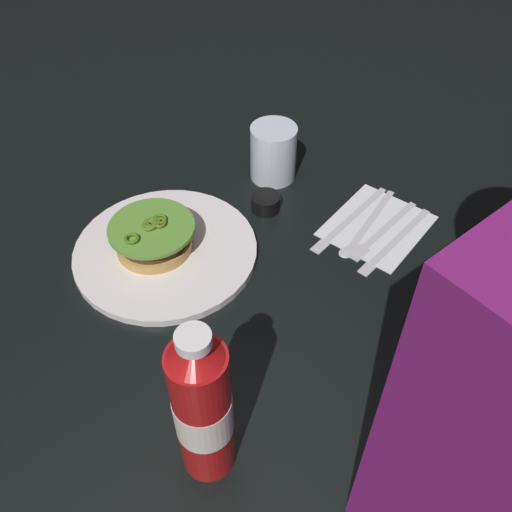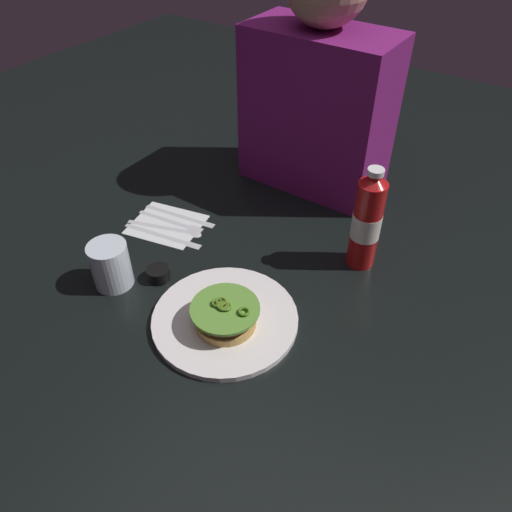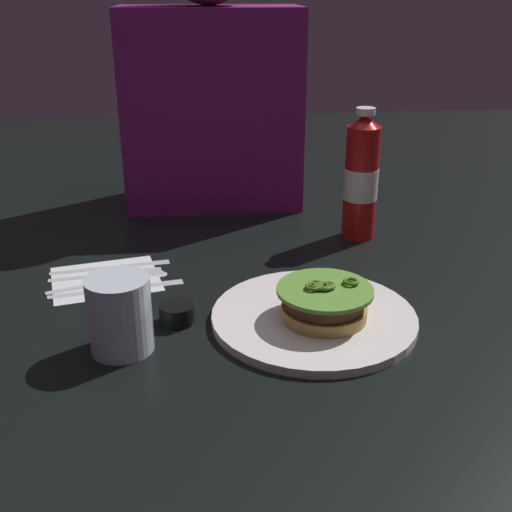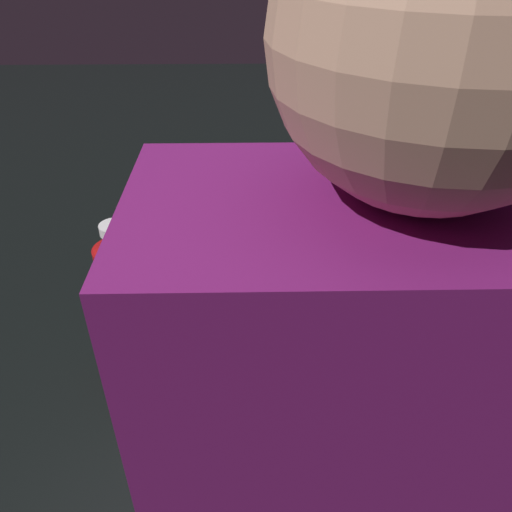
{
  "view_description": "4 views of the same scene",
  "coord_description": "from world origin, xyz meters",
  "px_view_note": "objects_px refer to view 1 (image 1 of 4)",
  "views": [
    {
      "loc": [
        0.34,
        0.53,
        0.65
      ],
      "look_at": [
        -0.02,
        0.09,
        0.05
      ],
      "focal_mm": 39.01,
      "sensor_mm": 36.0,
      "label": 1
    },
    {
      "loc": [
        0.49,
        -0.56,
        0.76
      ],
      "look_at": [
        0.04,
        0.09,
        0.07
      ],
      "focal_mm": 34.87,
      "sensor_mm": 36.0,
      "label": 2
    },
    {
      "loc": [
        -0.1,
        -0.84,
        0.45
      ],
      "look_at": [
        -0.01,
        0.1,
        0.04
      ],
      "focal_mm": 44.59,
      "sensor_mm": 36.0,
      "label": 3
    },
    {
      "loc": [
        0.04,
        0.79,
        0.55
      ],
      "look_at": [
        0.03,
        0.1,
        0.08
      ],
      "focal_mm": 35.2,
      "sensor_mm": 36.0,
      "label": 4
    }
  ],
  "objects_px": {
    "dinner_plate": "(166,251)",
    "water_glass": "(273,153)",
    "ketchup_bottle": "(203,409)",
    "condiment_cup": "(266,203)",
    "burger_sandwich": "(153,237)",
    "steak_knife": "(392,243)",
    "napkin": "(377,225)",
    "spoon_utensil": "(363,231)",
    "butter_knife": "(346,221)",
    "fork_utensil": "(379,233)"
  },
  "relations": [
    {
      "from": "condiment_cup",
      "to": "water_glass",
      "type": "bearing_deg",
      "value": -137.79
    },
    {
      "from": "butter_knife",
      "to": "steak_knife",
      "type": "relative_size",
      "value": 1.05
    },
    {
      "from": "water_glass",
      "to": "napkin",
      "type": "xyz_separation_m",
      "value": [
        -0.05,
        0.22,
        -0.05
      ]
    },
    {
      "from": "ketchup_bottle",
      "to": "butter_knife",
      "type": "relative_size",
      "value": 1.16
    },
    {
      "from": "ketchup_bottle",
      "to": "water_glass",
      "type": "relative_size",
      "value": 2.37
    },
    {
      "from": "burger_sandwich",
      "to": "dinner_plate",
      "type": "bearing_deg",
      "value": 132.99
    },
    {
      "from": "ketchup_bottle",
      "to": "condiment_cup",
      "type": "xyz_separation_m",
      "value": [
        -0.34,
        -0.3,
        -0.1
      ]
    },
    {
      "from": "fork_utensil",
      "to": "butter_knife",
      "type": "bearing_deg",
      "value": -69.54
    },
    {
      "from": "burger_sandwich",
      "to": "ketchup_bottle",
      "type": "height_order",
      "value": "ketchup_bottle"
    },
    {
      "from": "condiment_cup",
      "to": "butter_knife",
      "type": "height_order",
      "value": "condiment_cup"
    },
    {
      "from": "dinner_plate",
      "to": "fork_utensil",
      "type": "distance_m",
      "value": 0.35
    },
    {
      "from": "butter_knife",
      "to": "fork_utensil",
      "type": "bearing_deg",
      "value": 110.46
    },
    {
      "from": "ketchup_bottle",
      "to": "napkin",
      "type": "distance_m",
      "value": 0.49
    },
    {
      "from": "dinner_plate",
      "to": "steak_knife",
      "type": "relative_size",
      "value": 1.47
    },
    {
      "from": "water_glass",
      "to": "napkin",
      "type": "relative_size",
      "value": 0.61
    },
    {
      "from": "dinner_plate",
      "to": "water_glass",
      "type": "distance_m",
      "value": 0.27
    },
    {
      "from": "burger_sandwich",
      "to": "water_glass",
      "type": "distance_m",
      "value": 0.28
    },
    {
      "from": "dinner_plate",
      "to": "spoon_utensil",
      "type": "relative_size",
      "value": 1.55
    },
    {
      "from": "water_glass",
      "to": "fork_utensil",
      "type": "xyz_separation_m",
      "value": [
        -0.03,
        0.24,
        -0.05
      ]
    },
    {
      "from": "condiment_cup",
      "to": "fork_utensil",
      "type": "distance_m",
      "value": 0.2
    },
    {
      "from": "steak_knife",
      "to": "butter_knife",
      "type": "bearing_deg",
      "value": -76.76
    },
    {
      "from": "spoon_utensil",
      "to": "condiment_cup",
      "type": "bearing_deg",
      "value": -59.73
    },
    {
      "from": "dinner_plate",
      "to": "water_glass",
      "type": "relative_size",
      "value": 2.86
    },
    {
      "from": "water_glass",
      "to": "spoon_utensil",
      "type": "height_order",
      "value": "water_glass"
    },
    {
      "from": "dinner_plate",
      "to": "burger_sandwich",
      "type": "xyz_separation_m",
      "value": [
        0.01,
        -0.01,
        0.03
      ]
    },
    {
      "from": "spoon_utensil",
      "to": "fork_utensil",
      "type": "xyz_separation_m",
      "value": [
        -0.02,
        0.02,
        0.0
      ]
    },
    {
      "from": "burger_sandwich",
      "to": "steak_knife",
      "type": "height_order",
      "value": "burger_sandwich"
    },
    {
      "from": "steak_knife",
      "to": "condiment_cup",
      "type": "bearing_deg",
      "value": -62.85
    },
    {
      "from": "condiment_cup",
      "to": "napkin",
      "type": "xyz_separation_m",
      "value": [
        -0.12,
        0.15,
        -0.01
      ]
    },
    {
      "from": "condiment_cup",
      "to": "burger_sandwich",
      "type": "bearing_deg",
      "value": -7.99
    },
    {
      "from": "ketchup_bottle",
      "to": "spoon_utensil",
      "type": "xyz_separation_m",
      "value": [
        -0.43,
        -0.15,
        -0.11
      ]
    },
    {
      "from": "condiment_cup",
      "to": "butter_knife",
      "type": "xyz_separation_m",
      "value": [
        -0.08,
        0.12,
        -0.01
      ]
    },
    {
      "from": "burger_sandwich",
      "to": "condiment_cup",
      "type": "distance_m",
      "value": 0.21
    },
    {
      "from": "ketchup_bottle",
      "to": "spoon_utensil",
      "type": "bearing_deg",
      "value": -160.28
    },
    {
      "from": "water_glass",
      "to": "spoon_utensil",
      "type": "bearing_deg",
      "value": 94.36
    },
    {
      "from": "dinner_plate",
      "to": "steak_knife",
      "type": "distance_m",
      "value": 0.37
    },
    {
      "from": "napkin",
      "to": "steak_knife",
      "type": "bearing_deg",
      "value": 71.33
    },
    {
      "from": "condiment_cup",
      "to": "spoon_utensil",
      "type": "height_order",
      "value": "condiment_cup"
    },
    {
      "from": "dinner_plate",
      "to": "burger_sandwich",
      "type": "bearing_deg",
      "value": -47.01
    },
    {
      "from": "ketchup_bottle",
      "to": "water_glass",
      "type": "distance_m",
      "value": 0.55
    },
    {
      "from": "condiment_cup",
      "to": "fork_utensil",
      "type": "height_order",
      "value": "condiment_cup"
    },
    {
      "from": "burger_sandwich",
      "to": "condiment_cup",
      "type": "xyz_separation_m",
      "value": [
        -0.21,
        0.03,
        -0.02
      ]
    },
    {
      "from": "water_glass",
      "to": "steak_knife",
      "type": "distance_m",
      "value": 0.27
    },
    {
      "from": "fork_utensil",
      "to": "napkin",
      "type": "bearing_deg",
      "value": -132.18
    },
    {
      "from": "spoon_utensil",
      "to": "fork_utensil",
      "type": "bearing_deg",
      "value": 127.23
    },
    {
      "from": "burger_sandwich",
      "to": "spoon_utensil",
      "type": "bearing_deg",
      "value": 148.78
    },
    {
      "from": "spoon_utensil",
      "to": "burger_sandwich",
      "type": "bearing_deg",
      "value": -31.22
    },
    {
      "from": "condiment_cup",
      "to": "steak_knife",
      "type": "height_order",
      "value": "condiment_cup"
    },
    {
      "from": "burger_sandwich",
      "to": "spoon_utensil",
      "type": "xyz_separation_m",
      "value": [
        -0.29,
        0.18,
        -0.03
      ]
    },
    {
      "from": "butter_knife",
      "to": "napkin",
      "type": "bearing_deg",
      "value": 133.25
    }
  ]
}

